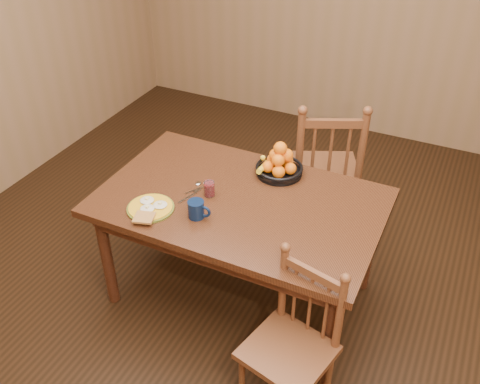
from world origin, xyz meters
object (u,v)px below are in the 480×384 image
at_px(coffee_mug, 197,209).
at_px(dining_table, 240,211).
at_px(chair_far, 324,171).
at_px(breakfast_plate, 150,208).
at_px(fruit_bowl, 279,165).
at_px(chair_near, 292,345).

bearing_deg(coffee_mug, dining_table, 60.48).
bearing_deg(chair_far, breakfast_plate, 35.60).
relative_size(chair_far, breakfast_plate, 3.55).
xyz_separation_m(dining_table, breakfast_plate, (-0.41, -0.30, 0.10)).
bearing_deg(dining_table, fruit_bowl, 73.80).
height_order(chair_near, coffee_mug, chair_near).
bearing_deg(fruit_bowl, coffee_mug, -112.12).
distance_m(chair_far, breakfast_plate, 1.33).
distance_m(chair_near, fruit_bowl, 1.10).
height_order(dining_table, fruit_bowl, fruit_bowl).
bearing_deg(chair_far, chair_near, 77.97).
height_order(dining_table, chair_far, chair_far).
height_order(chair_near, breakfast_plate, chair_near).
bearing_deg(fruit_bowl, chair_far, 73.14).
bearing_deg(dining_table, breakfast_plate, -143.16).
bearing_deg(chair_near, dining_table, 147.70).
xyz_separation_m(dining_table, coffee_mug, (-0.14, -0.25, 0.14)).
xyz_separation_m(chair_far, chair_near, (0.31, -1.41, -0.09)).
bearing_deg(chair_near, coffee_mug, 168.36).
distance_m(chair_far, chair_near, 1.44).
xyz_separation_m(chair_near, coffee_mug, (-0.70, 0.33, 0.38)).
height_order(chair_near, fruit_bowl, fruit_bowl).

